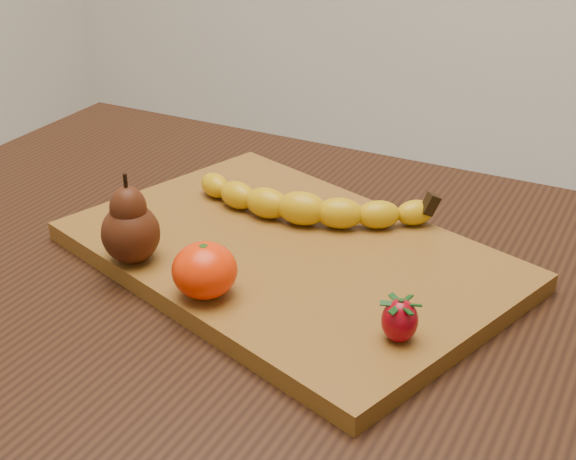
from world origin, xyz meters
The scene contains 6 objects.
table centered at (0.00, 0.00, 0.66)m, with size 1.00×0.70×0.76m.
cutting_board centered at (0.02, 0.02, 0.77)m, with size 0.45×0.30×0.02m, color brown.
banana centered at (0.01, 0.07, 0.80)m, with size 0.24×0.06×0.04m, color #D7A80A, non-canonical shape.
pear centered at (-0.11, -0.08, 0.83)m, with size 0.06×0.06×0.09m, color #451C0B, non-canonical shape.
mandarin centered at (0.00, -0.10, 0.81)m, with size 0.06×0.06×0.05m, color #FF3002.
strawberry centered at (0.18, -0.08, 0.80)m, with size 0.03×0.03×0.04m, color #970410, non-canonical shape.
Camera 1 is at (0.36, -0.63, 1.18)m, focal length 50.00 mm.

